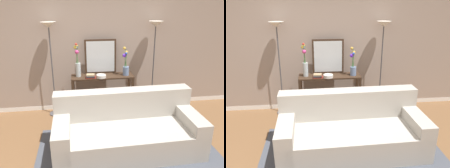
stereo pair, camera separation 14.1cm
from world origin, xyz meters
TOP-DOWN VIEW (x-y plane):
  - back_wall at (0.00, 2.21)m, footprint 12.00×0.15m
  - area_rug at (0.46, 0.38)m, footprint 2.77×1.74m
  - couch at (0.46, 0.55)m, footprint 2.22×1.02m
  - console_table at (0.22, 1.83)m, footprint 1.22×0.38m
  - floor_lamp_left at (-0.74, 1.91)m, footprint 0.28×0.28m
  - floor_lamp_right at (1.28, 1.91)m, footprint 0.28×0.28m
  - wall_mirror at (0.20, 1.99)m, footprint 0.63×0.02m
  - vase_tall_flowers at (-0.25, 1.84)m, footprint 0.12×0.13m
  - vase_short_flowers at (0.68, 1.80)m, footprint 0.13×0.13m
  - fruit_bowl at (0.18, 1.71)m, footprint 0.19×0.19m
  - book_stack at (-0.02, 1.72)m, footprint 0.19×0.15m
  - book_row_under_console at (-0.16, 1.83)m, footprint 0.25×0.18m

SIDE VIEW (x-z plane):
  - area_rug at x=0.46m, z-range 0.00..0.01m
  - book_row_under_console at x=-0.16m, z-range 0.00..0.11m
  - couch at x=0.46m, z-range -0.13..0.75m
  - console_table at x=0.22m, z-range 0.15..0.97m
  - fruit_bowl at x=0.18m, z-range 0.81..0.88m
  - book_stack at x=-0.02m, z-range 0.81..0.88m
  - vase_short_flowers at x=0.68m, z-range 0.72..1.29m
  - vase_tall_flowers at x=-0.25m, z-range 0.76..1.42m
  - wall_mirror at x=0.20m, z-range 0.81..1.50m
  - back_wall at x=0.00m, z-range 0.00..2.84m
  - floor_lamp_right at x=1.28m, z-range 0.53..2.37m
  - floor_lamp_left at x=-0.74m, z-range 0.53..2.38m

